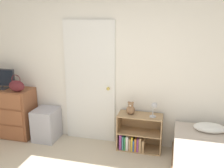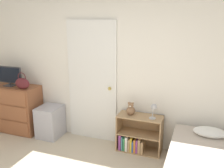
% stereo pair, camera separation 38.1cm
% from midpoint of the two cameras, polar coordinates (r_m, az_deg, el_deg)
% --- Properties ---
extents(wall_back, '(10.00, 0.06, 2.55)m').
position_cam_midpoint_polar(wall_back, '(4.06, 2.71, 3.66)').
color(wall_back, white).
rests_on(wall_back, ground_plane).
extents(door_closed, '(0.87, 0.09, 2.04)m').
position_cam_midpoint_polar(door_closed, '(4.18, -1.96, 0.41)').
color(door_closed, white).
rests_on(door_closed, ground_plane).
extents(dresser, '(0.99, 0.44, 0.87)m').
position_cam_midpoint_polar(dresser, '(4.94, -19.38, -5.24)').
color(dresser, brown).
rests_on(dresser, ground_plane).
extents(tv, '(0.52, 0.16, 0.36)m').
position_cam_midpoint_polar(tv, '(4.76, -20.40, 1.76)').
color(tv, '#2D2D33').
rests_on(tv, dresser).
extents(handbag, '(0.28, 0.14, 0.29)m').
position_cam_midpoint_polar(handbag, '(4.50, -17.56, 0.13)').
color(handbag, '#591E23').
rests_on(handbag, dresser).
extents(storage_bin, '(0.39, 0.43, 0.55)m').
position_cam_midpoint_polar(storage_bin, '(4.57, -11.63, -8.45)').
color(storage_bin, '#ADADB7').
rests_on(storage_bin, ground_plane).
extents(bookshelf, '(0.70, 0.32, 0.59)m').
position_cam_midpoint_polar(bookshelf, '(4.10, 8.36, -12.00)').
color(bookshelf, tan).
rests_on(bookshelf, ground_plane).
extents(teddy_bear, '(0.14, 0.14, 0.21)m').
position_cam_midpoint_polar(teddy_bear, '(3.93, 7.09, -5.83)').
color(teddy_bear, '#8C6647').
rests_on(teddy_bear, bookshelf).
extents(desk_lamp, '(0.12, 0.11, 0.24)m').
position_cam_midpoint_polar(desk_lamp, '(3.81, 12.36, -5.55)').
color(desk_lamp, '#B2B2B7').
rests_on(desk_lamp, bookshelf).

